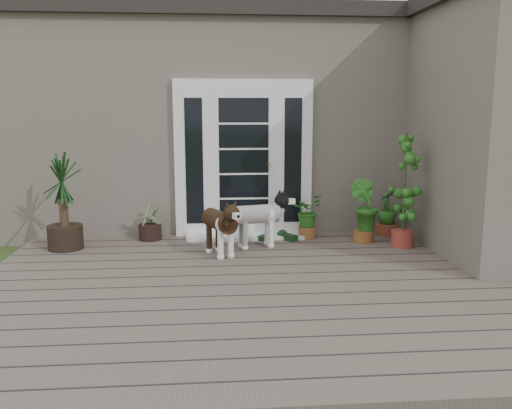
{
  "coord_description": "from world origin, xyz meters",
  "views": [
    {
      "loc": [
        -0.65,
        -4.85,
        1.89
      ],
      "look_at": [
        -0.1,
        1.75,
        0.7
      ],
      "focal_mm": 37.94,
      "sensor_mm": 36.0,
      "label": 1
    }
  ],
  "objects": [
    {
      "name": "herb_a",
      "position": [
        0.65,
        2.31,
        0.38
      ],
      "size": [
        0.58,
        0.58,
        0.52
      ],
      "primitive_type": "imported",
      "rotation": [
        0.0,
        0.0,
        0.76
      ],
      "color": "#164D19",
      "rests_on": "deck"
    },
    {
      "name": "clog_left",
      "position": [
        0.37,
        2.22,
        0.17
      ],
      "size": [
        0.33,
        0.37,
        0.1
      ],
      "primitive_type": null,
      "rotation": [
        0.0,
        0.0,
        0.61
      ],
      "color": "#143216",
      "rests_on": "deck"
    },
    {
      "name": "herb_b",
      "position": [
        1.36,
        2.04,
        0.43
      ],
      "size": [
        0.58,
        0.58,
        0.62
      ],
      "primitive_type": "imported",
      "rotation": [
        0.0,
        0.0,
        2.44
      ],
      "color": "#265518",
      "rests_on": "deck"
    },
    {
      "name": "herb_c",
      "position": [
        1.8,
        2.4,
        0.37
      ],
      "size": [
        0.45,
        0.45,
        0.49
      ],
      "primitive_type": "imported",
      "rotation": [
        0.0,
        0.0,
        4.01
      ],
      "color": "#1D5A19",
      "rests_on": "deck"
    },
    {
      "name": "white_dog",
      "position": [
        -0.08,
        1.86,
        0.44
      ],
      "size": [
        0.82,
        0.49,
        0.63
      ],
      "primitive_type": null,
      "rotation": [
        0.0,
        0.0,
        -1.34
      ],
      "color": "beige",
      "rests_on": "deck"
    },
    {
      "name": "house_wing",
      "position": [
        2.9,
        1.5,
        1.55
      ],
      "size": [
        1.6,
        2.4,
        3.1
      ],
      "primitive_type": "cube",
      "color": "#665E54",
      "rests_on": "ground"
    },
    {
      "name": "sapling",
      "position": [
        1.8,
        1.76,
        0.88
      ],
      "size": [
        0.56,
        0.56,
        1.52
      ],
      "primitive_type": null,
      "rotation": [
        0.0,
        0.0,
        0.31
      ],
      "color": "#275C1A",
      "rests_on": "deck"
    },
    {
      "name": "door_unit",
      "position": [
        -0.2,
        2.6,
        1.19
      ],
      "size": [
        1.9,
        0.14,
        2.15
      ],
      "primitive_type": "cube",
      "color": "white",
      "rests_on": "deck"
    },
    {
      "name": "door_step",
      "position": [
        -0.2,
        2.4,
        0.14
      ],
      "size": [
        1.6,
        0.4,
        0.05
      ],
      "primitive_type": "cube",
      "color": "white",
      "rests_on": "deck"
    },
    {
      "name": "brindle_dog",
      "position": [
        -0.56,
        1.52,
        0.43
      ],
      "size": [
        0.6,
        0.82,
        0.63
      ],
      "primitive_type": null,
      "rotation": [
        0.0,
        0.0,
        3.56
      ],
      "color": "#382314",
      "rests_on": "deck"
    },
    {
      "name": "deck",
      "position": [
        0.0,
        0.4,
        0.06
      ],
      "size": [
        6.2,
        4.6,
        0.12
      ],
      "primitive_type": "cube",
      "color": "#6B5B4C",
      "rests_on": "ground"
    },
    {
      "name": "yucca",
      "position": [
        -2.51,
        1.99,
        0.72
      ],
      "size": [
        1.01,
        1.01,
        1.2
      ],
      "primitive_type": null,
      "rotation": [
        0.0,
        0.0,
        -0.25
      ],
      "color": "black",
      "rests_on": "deck"
    },
    {
      "name": "clog_right",
      "position": [
        0.08,
        2.27,
        0.16
      ],
      "size": [
        0.29,
        0.31,
        0.09
      ],
      "primitive_type": null,
      "rotation": [
        0.0,
        0.0,
        -0.7
      ],
      "color": "black",
      "rests_on": "deck"
    },
    {
      "name": "house_main",
      "position": [
        0.0,
        4.65,
        1.55
      ],
      "size": [
        7.4,
        4.0,
        3.1
      ],
      "primitive_type": "cube",
      "color": "#665E54",
      "rests_on": "ground"
    },
    {
      "name": "roof_main",
      "position": [
        0.0,
        4.65,
        3.2
      ],
      "size": [
        7.6,
        4.2,
        0.2
      ],
      "primitive_type": "cube",
      "color": "#2D2826",
      "rests_on": "house_main"
    },
    {
      "name": "spider_plant",
      "position": [
        -1.49,
        2.4,
        0.4
      ],
      "size": [
        0.57,
        0.57,
        0.55
      ],
      "primitive_type": null,
      "rotation": [
        0.0,
        0.0,
        -0.12
      ],
      "color": "#85925A",
      "rests_on": "deck"
    }
  ]
}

